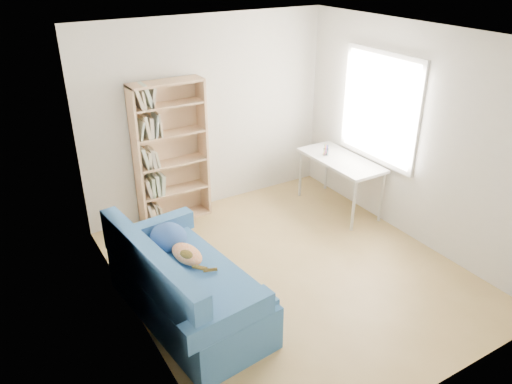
# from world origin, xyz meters

# --- Properties ---
(ground) EXTENTS (4.00, 4.00, 0.00)m
(ground) POSITION_xyz_m (0.00, 0.00, 0.00)
(ground) COLOR #9C7D46
(ground) RESTS_ON ground
(room_shell) EXTENTS (3.54, 4.04, 2.62)m
(room_shell) POSITION_xyz_m (0.10, 0.03, 1.64)
(room_shell) COLOR silver
(room_shell) RESTS_ON ground
(sofa) EXTENTS (1.09, 1.96, 0.92)m
(sofa) POSITION_xyz_m (-1.33, -0.07, 0.35)
(sofa) COLOR #27558B
(sofa) RESTS_ON ground
(bookshelf) EXTENTS (0.94, 0.29, 1.88)m
(bookshelf) POSITION_xyz_m (-0.63, 1.84, 0.87)
(bookshelf) COLOR tan
(bookshelf) RESTS_ON ground
(desk) EXTENTS (0.58, 1.27, 0.75)m
(desk) POSITION_xyz_m (1.44, 0.92, 0.68)
(desk) COLOR white
(desk) RESTS_ON ground
(pen_cup) EXTENTS (0.08, 0.08, 0.15)m
(pen_cup) POSITION_xyz_m (1.35, 1.14, 0.81)
(pen_cup) COLOR white
(pen_cup) RESTS_ON desk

